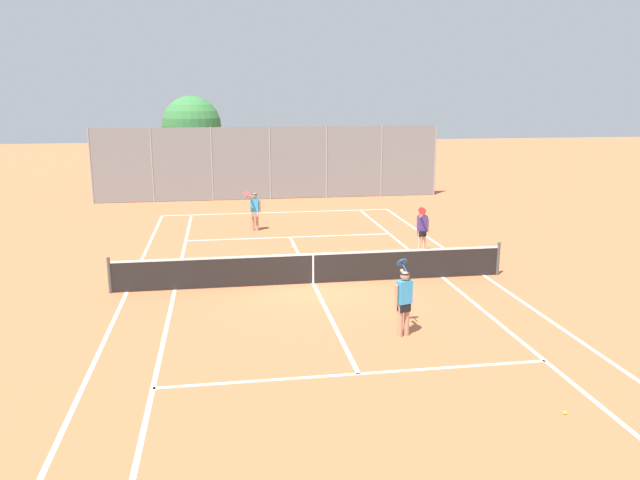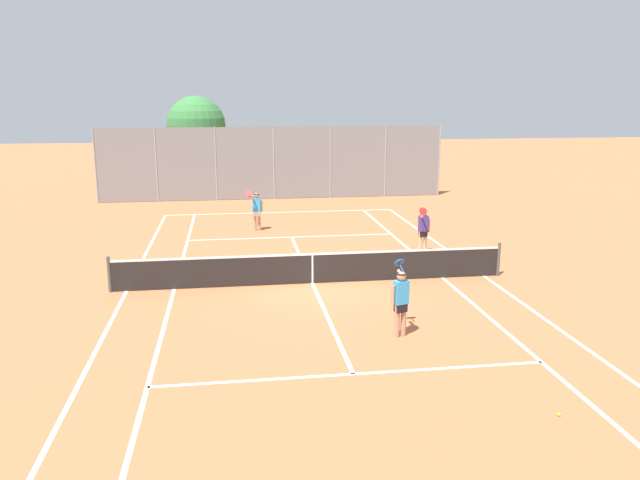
{
  "view_description": "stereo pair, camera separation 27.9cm",
  "coord_description": "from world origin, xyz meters",
  "views": [
    {
      "loc": [
        -2.65,
        -18.01,
        5.62
      ],
      "look_at": [
        0.45,
        1.5,
        1.0
      ],
      "focal_mm": 35.0,
      "sensor_mm": 36.0,
      "label": 1
    },
    {
      "loc": [
        -2.38,
        -18.05,
        5.62
      ],
      "look_at": [
        0.45,
        1.5,
        1.0
      ],
      "focal_mm": 35.0,
      "sensor_mm": 36.0,
      "label": 2
    }
  ],
  "objects": [
    {
      "name": "player_near_side",
      "position": [
        1.5,
        -4.51,
        0.93
      ],
      "size": [
        0.5,
        0.86,
        1.77
      ],
      "color": "tan",
      "rests_on": "ground"
    },
    {
      "name": "court_line_markings",
      "position": [
        0.0,
        0.0,
        0.0
      ],
      "size": [
        11.1,
        23.9,
        0.01
      ],
      "color": "silver",
      "rests_on": "ground"
    },
    {
      "name": "loose_tennis_ball_1",
      "position": [
        -0.14,
        4.52,
        0.03
      ],
      "size": [
        0.07,
        0.07,
        0.07
      ],
      "primitive_type": "sphere",
      "color": "#D1DB33",
      "rests_on": "ground"
    },
    {
      "name": "loose_tennis_ball_0",
      "position": [
        3.31,
        -8.62,
        0.03
      ],
      "size": [
        0.07,
        0.07,
        0.07
      ],
      "primitive_type": "sphere",
      "color": "#D1DB33",
      "rests_on": "ground"
    },
    {
      "name": "back_fence",
      "position": [
        0.0,
        15.98,
        1.98
      ],
      "size": [
        18.82,
        0.08,
        3.96
      ],
      "color": "gray",
      "rests_on": "ground"
    },
    {
      "name": "tree_behind_left",
      "position": [
        -4.32,
        19.79,
        3.77
      ],
      "size": [
        3.43,
        3.43,
        5.56
      ],
      "color": "brown",
      "rests_on": "ground"
    },
    {
      "name": "ground_plane",
      "position": [
        0.0,
        0.0,
        0.0
      ],
      "size": [
        120.0,
        120.0,
        0.0
      ],
      "primitive_type": "plane",
      "color": "#BC663D"
    },
    {
      "name": "loose_tennis_ball_2",
      "position": [
        1.69,
        3.86,
        0.03
      ],
      "size": [
        0.07,
        0.07,
        0.07
      ],
      "primitive_type": "sphere",
      "color": "#D1DB33",
      "rests_on": "ground"
    },
    {
      "name": "player_far_right",
      "position": [
        4.45,
        3.12,
        0.93
      ],
      "size": [
        0.61,
        0.78,
        1.77
      ],
      "color": "#D8A884",
      "rests_on": "ground"
    },
    {
      "name": "player_far_left",
      "position": [
        -1.32,
        7.89,
        0.93
      ],
      "size": [
        0.76,
        0.72,
        1.77
      ],
      "color": "tan",
      "rests_on": "ground"
    },
    {
      "name": "tennis_net",
      "position": [
        0.0,
        0.0,
        0.51
      ],
      "size": [
        12.0,
        0.1,
        1.07
      ],
      "color": "#474C47",
      "rests_on": "ground"
    }
  ]
}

